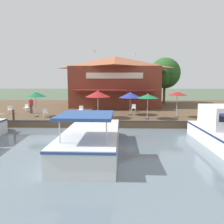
% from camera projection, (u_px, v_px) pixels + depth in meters
% --- Properties ---
extents(ground_plane, '(220.00, 220.00, 0.00)m').
position_uv_depth(ground_plane, '(91.00, 129.00, 18.12)').
color(ground_plane, '#4C5B47').
extents(quay_deck, '(22.00, 56.00, 0.60)m').
position_uv_depth(quay_deck, '(101.00, 109.00, 28.97)').
color(quay_deck, brown).
rests_on(quay_deck, ground).
extents(quay_edge_fender, '(0.20, 50.40, 0.10)m').
position_uv_depth(quay_edge_fender, '(91.00, 121.00, 18.13)').
color(quay_edge_fender, '#2D2D33').
rests_on(quay_edge_fender, quay_deck).
extents(waterfront_restaurant, '(11.66, 11.98, 7.75)m').
position_uv_depth(waterfront_restaurant, '(115.00, 81.00, 31.03)').
color(waterfront_restaurant, brown).
rests_on(waterfront_restaurant, quay_deck).
extents(patio_umbrella_back_row, '(2.29, 2.29, 2.52)m').
position_uv_depth(patio_umbrella_back_row, '(98.00, 94.00, 19.57)').
color(patio_umbrella_back_row, '#B7B7B7').
rests_on(patio_umbrella_back_row, quay_deck).
extents(patio_umbrella_mid_patio_right, '(1.79, 1.79, 2.45)m').
position_uv_depth(patio_umbrella_mid_patio_right, '(177.00, 94.00, 20.13)').
color(patio_umbrella_mid_patio_right, '#B7B7B7').
rests_on(patio_umbrella_mid_patio_right, quay_deck).
extents(patio_umbrella_near_quay_edge, '(1.92, 1.92, 2.41)m').
position_uv_depth(patio_umbrella_near_quay_edge, '(36.00, 94.00, 20.55)').
color(patio_umbrella_near_quay_edge, '#B7B7B7').
rests_on(patio_umbrella_near_quay_edge, quay_deck).
extents(patio_umbrella_far_corner, '(1.92, 1.92, 2.25)m').
position_uv_depth(patio_umbrella_far_corner, '(148.00, 96.00, 19.24)').
color(patio_umbrella_far_corner, '#B7B7B7').
rests_on(patio_umbrella_far_corner, quay_deck).
extents(patio_umbrella_mid_patio_left, '(2.25, 2.25, 2.30)m').
position_uv_depth(patio_umbrella_mid_patio_left, '(130.00, 95.00, 21.70)').
color(patio_umbrella_mid_patio_left, '#B7B7B7').
rests_on(patio_umbrella_mid_patio_left, quay_deck).
extents(cafe_chair_under_first_umbrella, '(0.59, 0.59, 0.85)m').
position_uv_depth(cafe_chair_under_first_umbrella, '(45.00, 112.00, 20.22)').
color(cafe_chair_under_first_umbrella, white).
rests_on(cafe_chair_under_first_umbrella, quay_deck).
extents(cafe_chair_facing_river, '(0.49, 0.49, 0.85)m').
position_uv_depth(cafe_chair_facing_river, '(81.00, 109.00, 22.42)').
color(cafe_chair_facing_river, white).
rests_on(cafe_chair_facing_river, quay_deck).
extents(cafe_chair_beside_entrance, '(0.54, 0.54, 0.85)m').
position_uv_depth(cafe_chair_beside_entrance, '(26.00, 107.00, 24.22)').
color(cafe_chair_beside_entrance, white).
rests_on(cafe_chair_beside_entrance, quay_deck).
extents(cafe_chair_back_row_seat, '(0.52, 0.52, 0.85)m').
position_uv_depth(cafe_chair_back_row_seat, '(201.00, 113.00, 19.59)').
color(cafe_chair_back_row_seat, white).
rests_on(cafe_chair_back_row_seat, quay_deck).
extents(cafe_chair_far_corner_seat, '(0.58, 0.58, 0.85)m').
position_uv_depth(cafe_chair_far_corner_seat, '(10.00, 109.00, 22.57)').
color(cafe_chair_far_corner_seat, white).
rests_on(cafe_chair_far_corner_seat, quay_deck).
extents(cafe_chair_mid_patio, '(0.51, 0.51, 0.85)m').
position_uv_depth(cafe_chair_mid_patio, '(134.00, 108.00, 24.05)').
color(cafe_chair_mid_patio, white).
rests_on(cafe_chair_mid_patio, quay_deck).
extents(person_near_entrance, '(0.46, 0.46, 1.64)m').
position_uv_depth(person_near_entrance, '(31.00, 104.00, 22.98)').
color(person_near_entrance, '#4C4C56').
rests_on(person_near_entrance, quay_deck).
extents(motorboat_outer_channel, '(8.46, 3.02, 2.36)m').
position_uv_depth(motorboat_outer_channel, '(93.00, 137.00, 12.58)').
color(motorboat_outer_channel, white).
rests_on(motorboat_outer_channel, river_water).
extents(mooring_post, '(0.22, 0.22, 0.96)m').
position_uv_depth(mooring_post, '(13.00, 115.00, 18.50)').
color(mooring_post, '#473323').
rests_on(mooring_post, quay_deck).
extents(tree_downstream_bank, '(3.91, 3.72, 6.50)m').
position_uv_depth(tree_downstream_bank, '(135.00, 74.00, 34.47)').
color(tree_downstream_bank, brown).
rests_on(tree_downstream_bank, quay_deck).
extents(tree_behind_restaurant, '(5.06, 4.82, 7.07)m').
position_uv_depth(tree_behind_restaurant, '(164.00, 74.00, 34.12)').
color(tree_behind_restaurant, brown).
rests_on(tree_behind_restaurant, quay_deck).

